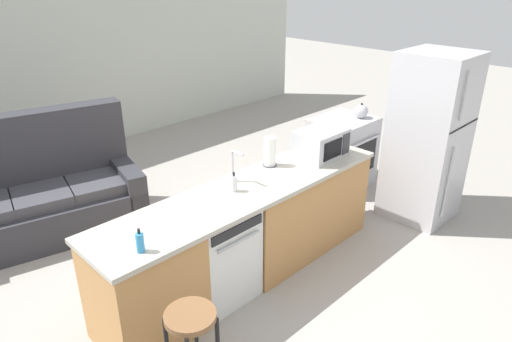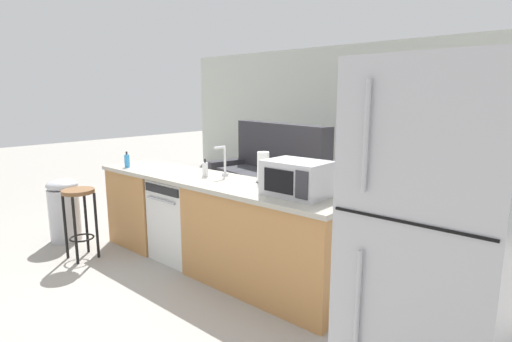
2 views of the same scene
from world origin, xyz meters
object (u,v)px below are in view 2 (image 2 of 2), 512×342
Objects in this scene: soap_bottle at (205,169)px; kettle at (507,204)px; stove_range at (475,268)px; trash_bin at (64,209)px; couch at (269,181)px; microwave at (297,178)px; paper_towel_roll at (263,168)px; dish_soap_bottle at (127,161)px; dishwasher at (186,218)px; refrigerator at (430,249)px; bar_stool at (79,209)px.

soap_bottle is 2.53m from kettle.
kettle reaches higher than stove_range.
trash_bin is (-1.73, -0.66, -0.59)m from soap_bottle.
microwave is at bearing -46.67° from couch.
couch is at bearing 127.75° from paper_towel_roll.
dish_soap_bottle is at bearing 32.70° from trash_bin.
soap_bottle is (-1.13, 0.04, -0.07)m from microwave.
paper_towel_roll is 1.60× the size of soap_bottle.
dishwasher is at bearing 179.95° from microwave.
soap_bottle is 0.08× the size of couch.
refrigerator is 0.86× the size of couch.
dishwasher is 1.14× the size of bar_stool.
refrigerator is at bearing -23.55° from paper_towel_roll.
kettle is at bearing 18.07° from bar_stool.
stove_range reaches higher than dishwasher.
microwave is (-1.20, -0.55, 0.59)m from stove_range.
dishwasher is 1.59m from trash_bin.
dishwasher is 1.10m from bar_stool.
soap_bottle is at bearing 8.03° from dishwasher.
refrigerator is at bearing -39.85° from couch.
refrigerator is at bearing 1.07° from trash_bin.
bar_stool is (-3.41, -1.29, 0.08)m from stove_range.
stove_range is at bearing 11.91° from dishwasher.
bar_stool is at bearing -161.39° from microwave.
microwave is at bearing 4.81° from dish_soap_bottle.
soap_bottle reaches higher than bar_stool.
dish_soap_bottle is 0.71m from bar_stool.
dishwasher reaches higher than trash_bin.
stove_range is at bearing -26.29° from couch.
stove_range is at bearing 89.99° from refrigerator.
dishwasher is 0.45× the size of refrigerator.
paper_towel_roll is 0.13× the size of couch.
refrigerator is 2.51× the size of trash_bin.
dishwasher is at bearing 23.16° from trash_bin.
bar_stool is (-3.41, -0.19, -0.39)m from refrigerator.
paper_towel_roll is 0.38× the size of bar_stool.
soap_bottle is at bearing -167.65° from stove_range.
microwave is at bearing 155.49° from refrigerator.
trash_bin is at bearing -156.84° from dishwasher.
microwave is 0.56m from paper_towel_roll.
bar_stool and trash_bin have the same top height.
stove_range is 3.64m from bar_stool.
refrigerator is 10.55× the size of dish_soap_bottle.
refrigerator is at bearing -90.01° from stove_range.
paper_towel_roll is at bearing 12.86° from dishwasher.
dishwasher is at bearing -171.97° from soap_bottle.
soap_bottle is at bearing -66.97° from couch.
trash_bin is at bearing -163.88° from stove_range.
refrigerator is 3.39m from dish_soap_bottle.
refrigerator is at bearing 3.26° from bar_stool.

